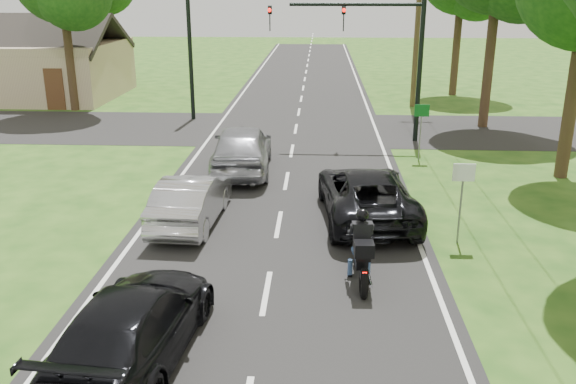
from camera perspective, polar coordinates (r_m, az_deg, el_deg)
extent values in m
plane|color=#204914|center=(13.34, -2.05, -9.43)|extent=(140.00, 140.00, 0.00)
cube|color=black|center=(22.63, 0.13, 2.58)|extent=(8.00, 100.00, 0.01)
cube|color=black|center=(28.44, 0.74, 5.92)|extent=(60.00, 7.00, 0.01)
torus|color=black|center=(14.38, 6.51, -5.99)|extent=(0.15, 0.62, 0.61)
torus|color=black|center=(13.14, 7.09, -8.52)|extent=(0.17, 0.67, 0.67)
cube|color=black|center=(13.72, 6.79, -5.98)|extent=(0.29, 0.89, 0.28)
sphere|color=black|center=(13.86, 6.72, -4.95)|extent=(0.32, 0.32, 0.32)
cube|color=black|center=(13.36, 6.96, -5.91)|extent=(0.34, 0.52, 0.09)
cube|color=#FF0C07|center=(12.91, 7.19, -7.56)|extent=(0.09, 0.03, 0.05)
cylinder|color=silver|center=(13.41, 7.60, -8.04)|extent=(0.11, 0.75, 0.08)
cylinder|color=black|center=(13.97, 6.67, -4.02)|extent=(0.58, 0.06, 0.03)
cube|color=black|center=(12.99, 7.13, -5.30)|extent=(0.42, 0.39, 0.30)
cube|color=black|center=(13.37, 6.94, -4.02)|extent=(0.38, 0.22, 0.56)
sphere|color=black|center=(13.27, 6.99, -2.17)|extent=(0.28, 0.28, 0.28)
cylinder|color=navy|center=(14.01, 5.83, -7.08)|extent=(0.12, 0.12, 0.42)
cylinder|color=navy|center=(14.05, 7.50, -7.07)|extent=(0.12, 0.12, 0.42)
imported|color=black|center=(17.32, 7.33, -0.16)|extent=(2.84, 5.41, 1.45)
imported|color=#B0B0B5|center=(17.01, -9.07, -0.73)|extent=(1.66, 4.24, 1.37)
imported|color=#93949A|center=(21.64, -4.34, 4.13)|extent=(2.27, 5.12, 1.71)
imported|color=black|center=(11.20, -14.24, -11.90)|extent=(2.34, 4.85, 1.36)
cylinder|color=black|center=(26.25, 12.22, 11.08)|extent=(0.20, 0.20, 6.00)
cylinder|color=black|center=(25.77, 6.42, 17.05)|extent=(5.40, 0.14, 0.14)
imported|color=black|center=(25.76, 5.22, 15.86)|extent=(0.16, 0.36, 1.00)
imported|color=black|center=(25.83, -1.71, 15.93)|extent=(0.16, 0.36, 1.00)
sphere|color=#FF0C07|center=(25.57, 5.26, 16.58)|extent=(0.16, 0.16, 0.16)
sphere|color=#FF0C07|center=(25.64, -1.75, 16.65)|extent=(0.16, 0.16, 0.16)
cylinder|color=black|center=(30.55, -9.11, 12.28)|extent=(0.20, 0.20, 6.00)
cylinder|color=brown|center=(34.13, 12.09, 16.13)|extent=(0.28, 0.28, 10.00)
cylinder|color=slate|center=(16.05, 15.84, -1.28)|extent=(0.05, 0.05, 2.00)
cube|color=silver|center=(15.75, 16.15, 1.77)|extent=(0.55, 0.04, 0.45)
cylinder|color=slate|center=(23.64, 12.26, 5.33)|extent=(0.05, 0.05, 2.00)
cube|color=#0C591E|center=(23.42, 12.42, 7.46)|extent=(0.55, 0.04, 0.45)
cylinder|color=#332316|center=(22.61, 25.09, 8.44)|extent=(0.44, 0.44, 5.88)
cylinder|color=#332316|center=(29.87, 18.39, 12.41)|extent=(0.44, 0.44, 7.00)
cylinder|color=#332316|center=(38.70, 15.52, 13.48)|extent=(0.44, 0.44, 6.44)
cylinder|color=#332316|center=(34.46, -19.81, 12.28)|extent=(0.44, 0.44, 6.16)
cylinder|color=#332316|center=(44.46, -17.39, 14.09)|extent=(0.44, 0.44, 6.72)
cube|color=tan|center=(39.87, -22.81, 10.51)|extent=(10.00, 8.00, 3.20)
cube|color=black|center=(37.89, -24.50, 13.15)|extent=(10.20, 4.00, 2.29)
cube|color=black|center=(41.49, -22.00, 13.80)|extent=(10.20, 4.00, 2.29)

